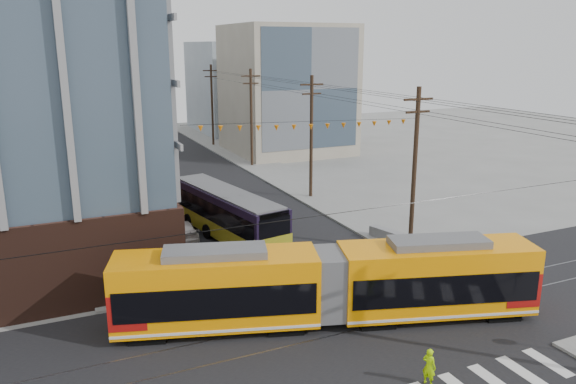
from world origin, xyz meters
name	(u,v)px	position (x,y,z in m)	size (l,w,h in m)	color
ground	(402,358)	(0.00, 0.00, 0.00)	(160.00, 160.00, 0.00)	slate
bg_bldg_ne_near	(286,90)	(16.00, 48.00, 8.00)	(14.00, 14.00, 16.00)	gray
bg_bldg_nw_far	(27,70)	(-14.00, 72.00, 10.00)	(16.00, 18.00, 20.00)	gray
bg_bldg_ne_far	(247,87)	(18.00, 68.00, 7.00)	(16.00, 16.00, 14.00)	#8C99A5
utility_pole_far	(212,106)	(8.50, 56.00, 5.50)	(0.30, 0.30, 11.00)	black
streetcar	(329,285)	(-1.40, 4.36, 2.02)	(20.91, 2.94, 4.03)	orange
city_bus	(227,213)	(-1.91, 18.83, 1.78)	(2.72, 12.55, 3.56)	black
parked_car_silver	(190,258)	(-6.05, 13.67, 0.83)	(1.76, 5.06, 1.67)	gray
parked_car_white	(182,230)	(-5.00, 19.81, 0.64)	(1.79, 4.41, 1.28)	silver
parked_car_grey	(164,210)	(-5.03, 25.46, 0.65)	(2.16, 4.68, 1.30)	slate
pedestrian	(429,367)	(-0.22, -2.11, 0.81)	(0.59, 0.39, 1.62)	#A8EA02
jersey_barrier	(396,238)	(8.30, 12.40, 0.44)	(0.99, 4.40, 0.88)	slate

